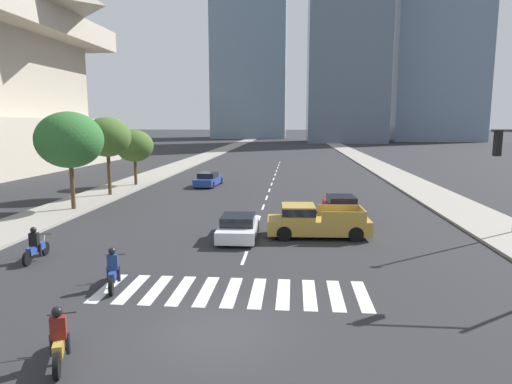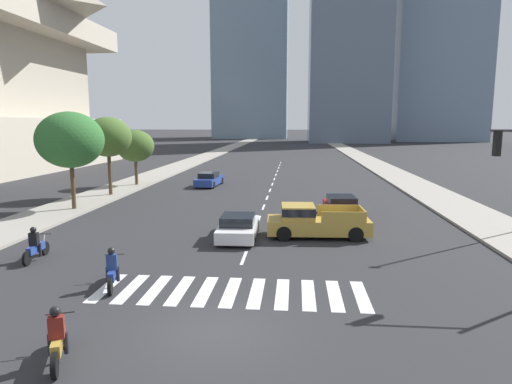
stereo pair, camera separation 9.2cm
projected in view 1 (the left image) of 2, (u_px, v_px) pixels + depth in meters
ground_plane at (217, 332)px, 12.60m from camera, size 800.00×800.00×0.00m
sidewalk_east at (417, 186)px, 41.01m from camera, size 4.00×260.00×0.15m
sidewalk_west at (133, 183)px, 43.25m from camera, size 4.00×260.00×0.15m
crosswalk_near at (232, 292)px, 15.58m from camera, size 9.45×2.83×0.01m
lane_divider_center at (272, 184)px, 43.16m from camera, size 0.14×50.00×0.01m
motorcycle_lead at (60, 340)px, 10.90m from camera, size 1.04×1.98×1.49m
motorcycle_trailing at (113, 271)px, 15.98m from camera, size 0.92×2.19×1.49m
motorcycle_third at (36, 247)px, 19.09m from camera, size 0.70×2.16×1.49m
pickup_truck at (313, 221)px, 23.06m from camera, size 5.32×2.26×1.67m
sedan_blue_0 at (209, 180)px, 41.82m from camera, size 2.11×4.70×1.29m
sedan_white_1 at (238, 227)px, 22.82m from camera, size 2.00×4.31×1.23m
sedan_red_2 at (342, 208)px, 27.60m from camera, size 2.10×4.80×1.36m
street_tree_nearest at (69, 140)px, 29.29m from camera, size 4.35×4.35×6.46m
street_tree_second at (107, 137)px, 35.23m from camera, size 3.69×3.69×6.19m
street_tree_third at (134, 146)px, 41.24m from camera, size 3.47×3.47×5.09m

